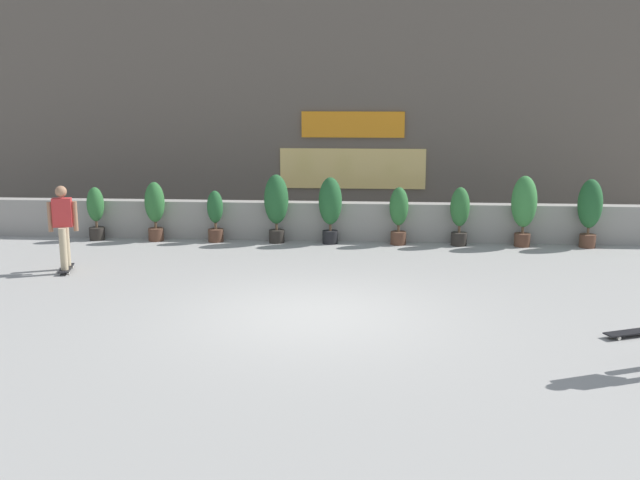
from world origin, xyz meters
TOP-DOWN VIEW (x-y plane):
  - ground_plane at (0.00, 0.00)m, footprint 48.00×48.00m
  - planter_wall at (0.00, 6.00)m, footprint 18.00×0.40m
  - building_backdrop at (0.00, 10.00)m, footprint 20.00×2.08m
  - potted_plant_0 at (-5.65, 5.55)m, footprint 0.40×0.40m
  - potted_plant_1 at (-4.21, 5.55)m, footprint 0.46×0.46m
  - potted_plant_2 at (-2.77, 5.55)m, footprint 0.37×0.37m
  - potted_plant_3 at (-1.33, 5.55)m, footprint 0.56×0.56m
  - potted_plant_4 at (-0.07, 5.55)m, footprint 0.54×0.54m
  - potted_plant_5 at (1.51, 5.55)m, footprint 0.43×0.43m
  - potted_plant_6 at (2.90, 5.55)m, footprint 0.44×0.44m
  - potted_plant_7 at (4.33, 5.55)m, footprint 0.57×0.57m
  - potted_plant_8 at (5.79, 5.55)m, footprint 0.54×0.54m
  - skater_foreground at (-5.08, 2.44)m, footprint 0.54×0.82m
  - skateboard_near_camera at (4.66, -0.73)m, footprint 0.81×0.50m

SIDE VIEW (x-z plane):
  - ground_plane at x=0.00m, z-range 0.00..0.00m
  - skateboard_near_camera at x=4.66m, z-range 0.02..0.10m
  - planter_wall at x=0.00m, z-range 0.00..0.90m
  - potted_plant_2 at x=-2.77m, z-range 0.04..1.25m
  - potted_plant_0 at x=-5.65m, z-range 0.06..1.33m
  - potted_plant_5 at x=1.51m, z-range 0.08..1.42m
  - potted_plant_6 at x=2.90m, z-range 0.09..1.43m
  - potted_plant_1 at x=-4.21m, z-range 0.10..1.50m
  - potted_plant_4 at x=-0.07m, z-range 0.13..1.68m
  - potted_plant_8 at x=5.79m, z-range 0.13..1.69m
  - potted_plant_3 at x=-1.33m, z-range 0.14..1.74m
  - skater_foreground at x=-5.08m, z-range 0.09..1.79m
  - potted_plant_7 at x=4.33m, z-range 0.14..1.76m
  - building_backdrop at x=0.00m, z-range 0.00..6.50m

